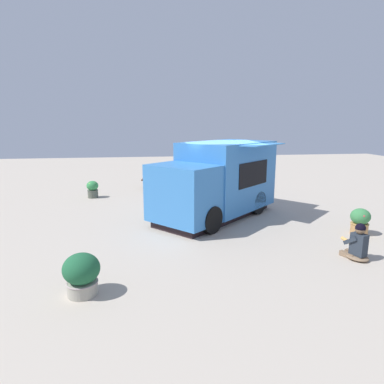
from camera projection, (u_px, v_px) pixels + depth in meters
The scene contains 7 objects.
ground_plane at pixel (220, 213), 11.71m from camera, with size 40.00×40.00×0.00m, color #B6A998.
food_truck at pixel (218, 182), 11.07m from camera, with size 4.58×4.77×2.49m.
person_customer at pixel (357, 244), 7.69m from camera, with size 0.81×0.59×0.88m.
planter_flowering_near at pixel (360, 221), 9.40m from camera, with size 0.54×0.54×0.75m.
planter_flowering_far at pixel (93, 189), 14.01m from camera, with size 0.48×0.48×0.72m.
planter_flowering_side at pixel (82, 273), 6.07m from camera, with size 0.68×0.68×0.80m.
plaza_bench at pixel (158, 181), 15.96m from camera, with size 0.68×1.62×0.46m.
Camera 1 is at (11.05, -2.60, 3.13)m, focal length 31.03 mm.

